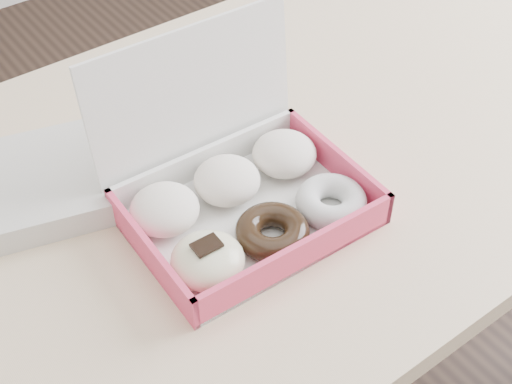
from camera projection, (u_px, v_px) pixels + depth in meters
ground at (290, 384)px, 1.63m from camera, size 4.00×4.00×0.00m
table at (304, 166)px, 1.16m from camera, size 1.20×0.80×0.75m
donut_box at (239, 194)px, 0.95m from camera, size 0.32×0.27×0.23m
newspapers at (17, 190)px, 0.98m from camera, size 0.29×0.25×0.04m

